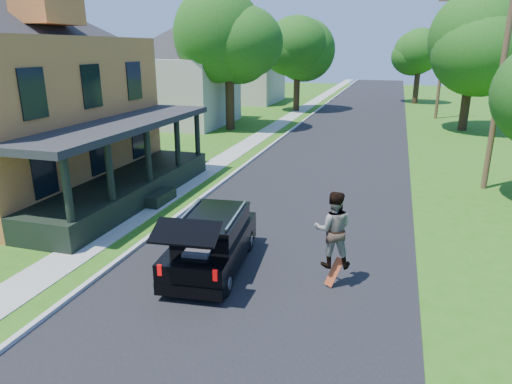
% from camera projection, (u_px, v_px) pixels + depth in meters
% --- Properties ---
extents(ground, '(140.00, 140.00, 0.00)m').
position_uv_depth(ground, '(243.00, 303.00, 10.81)').
color(ground, '#2B5E12').
rests_on(ground, ground).
extents(street, '(8.00, 120.00, 0.02)m').
position_uv_depth(street, '(342.00, 143.00, 29.05)').
color(street, black).
rests_on(street, ground).
extents(curb, '(0.15, 120.00, 0.12)m').
position_uv_depth(curb, '(281.00, 139.00, 30.17)').
color(curb, '#A9AAA4').
rests_on(curb, ground).
extents(sidewalk, '(1.30, 120.00, 0.03)m').
position_uv_depth(sidewalk, '(258.00, 138.00, 30.60)').
color(sidewalk, gray).
rests_on(sidewalk, ground).
extents(front_walk, '(6.50, 1.20, 0.03)m').
position_uv_depth(front_walk, '(72.00, 194.00, 18.91)').
color(front_walk, gray).
rests_on(front_walk, ground).
extents(neighbor_house_mid, '(12.78, 12.78, 8.30)m').
position_uv_depth(neighbor_house_mid, '(175.00, 69.00, 35.16)').
color(neighbor_house_mid, '#A9A196').
rests_on(neighbor_house_mid, ground).
extents(neighbor_house_far, '(12.78, 12.78, 8.30)m').
position_uv_depth(neighbor_house_far, '(241.00, 63.00, 49.75)').
color(neighbor_house_far, '#A9A196').
rests_on(neighbor_house_far, ground).
extents(black_suv, '(2.06, 4.48, 2.03)m').
position_uv_depth(black_suv, '(212.00, 242.00, 12.33)').
color(black_suv, black).
rests_on(black_suv, ground).
extents(skateboarder, '(1.08, 0.92, 1.95)m').
position_uv_depth(skateboarder, '(333.00, 229.00, 11.21)').
color(skateboarder, black).
rests_on(skateboarder, ground).
extents(skateboard, '(0.46, 0.23, 0.79)m').
position_uv_depth(skateboard, '(334.00, 273.00, 11.42)').
color(skateboard, '#AA370E').
rests_on(skateboard, ground).
extents(tree_left_mid, '(7.00, 7.06, 10.03)m').
position_uv_depth(tree_left_mid, '(229.00, 34.00, 31.83)').
color(tree_left_mid, '#2E2111').
rests_on(tree_left_mid, ground).
extents(tree_left_far, '(6.92, 6.63, 8.98)m').
position_uv_depth(tree_left_far, '(297.00, 46.00, 41.74)').
color(tree_left_far, '#2E2111').
rests_on(tree_left_far, ground).
extents(tree_right_mid, '(7.06, 7.07, 9.65)m').
position_uv_depth(tree_right_mid, '(473.00, 42.00, 31.58)').
color(tree_right_mid, '#2E2111').
rests_on(tree_right_mid, ground).
extents(tree_right_far, '(5.44, 5.26, 8.53)m').
position_uv_depth(tree_right_far, '(420.00, 49.00, 47.55)').
color(tree_right_far, '#2E2111').
rests_on(tree_right_far, ground).
extents(utility_pole_near, '(1.43, 0.52, 8.80)m').
position_uv_depth(utility_pole_near, '(500.00, 80.00, 18.30)').
color(utility_pole_near, '#4F3D24').
rests_on(utility_pole_near, ground).
extents(utility_pole_far, '(1.60, 0.27, 9.94)m').
position_uv_depth(utility_pole_far, '(443.00, 56.00, 37.37)').
color(utility_pole_far, '#4F3D24').
rests_on(utility_pole_far, ground).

